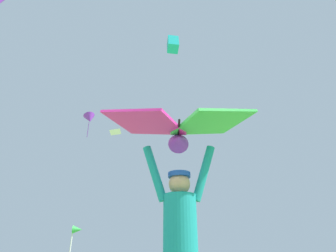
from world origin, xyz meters
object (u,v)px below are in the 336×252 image
at_px(held_stunt_kite, 179,128).
at_px(distant_kite_white_high_left, 115,132).
at_px(distant_kite_teal_mid_right, 173,44).
at_px(marker_flag, 76,233).
at_px(distant_kite_purple_far_center, 90,119).
at_px(kite_flyer_person, 180,241).

distance_m(held_stunt_kite, distant_kite_white_high_left, 18.46).
height_order(distant_kite_teal_mid_right, distant_kite_white_high_left, distant_kite_teal_mid_right).
relative_size(distant_kite_teal_mid_right, marker_flag, 0.79).
relative_size(distant_kite_purple_far_center, marker_flag, 1.92).
bearing_deg(distant_kite_purple_far_center, distant_kite_teal_mid_right, -61.67).
xyz_separation_m(distant_kite_white_high_left, marker_flag, (0.40, -10.22, -8.03)).
bearing_deg(marker_flag, kite_flyer_person, -69.03).
distance_m(kite_flyer_person, distant_kite_white_high_left, 18.91).
bearing_deg(kite_flyer_person, distant_kite_purple_far_center, 105.25).
xyz_separation_m(held_stunt_kite, distant_kite_purple_far_center, (-7.44, 27.38, 13.73)).
bearing_deg(distant_kite_purple_far_center, kite_flyer_person, -74.75).
xyz_separation_m(held_stunt_kite, distant_kite_teal_mid_right, (1.13, 11.48, 11.63)).
xyz_separation_m(distant_kite_purple_far_center, distant_kite_teal_mid_right, (8.58, -15.90, -2.10)).
distance_m(distant_kite_purple_far_center, distant_kite_teal_mid_right, 18.19).
bearing_deg(marker_flag, held_stunt_kite, -69.29).
bearing_deg(marker_flag, distant_kite_purple_far_center, 103.43).
xyz_separation_m(kite_flyer_person, distant_kite_purple_far_center, (-7.45, 27.31, 14.92)).
relative_size(kite_flyer_person, distant_kite_white_high_left, 1.69).
height_order(held_stunt_kite, distant_kite_white_high_left, distant_kite_white_high_left).
height_order(kite_flyer_person, marker_flag, kite_flyer_person).
bearing_deg(distant_kite_teal_mid_right, held_stunt_kite, -95.64).
xyz_separation_m(kite_flyer_person, marker_flag, (-2.45, 6.41, 0.51)).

